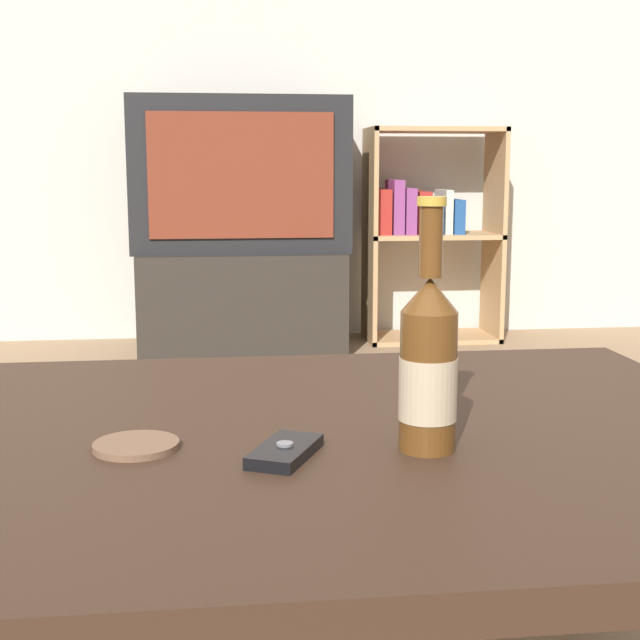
# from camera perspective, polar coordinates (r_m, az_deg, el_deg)

# --- Properties ---
(back_wall) EXTENTS (8.00, 0.05, 2.60)m
(back_wall) POSITION_cam_1_polar(r_m,az_deg,el_deg) (4.11, -5.61, 17.18)
(back_wall) COLOR beige
(back_wall) RESTS_ON ground_plane
(coffee_table) EXTENTS (1.16, 0.87, 0.45)m
(coffee_table) POSITION_cam_1_polar(r_m,az_deg,el_deg) (1.11, -0.66, -9.83)
(coffee_table) COLOR #332116
(coffee_table) RESTS_ON ground_plane
(tv_stand) EXTENTS (0.85, 0.49, 0.42)m
(tv_stand) POSITION_cam_1_polar(r_m,az_deg,el_deg) (3.79, -5.04, 1.28)
(tv_stand) COLOR #28231E
(tv_stand) RESTS_ON ground_plane
(television) EXTENTS (0.89, 0.41, 0.63)m
(television) POSITION_cam_1_polar(r_m,az_deg,el_deg) (3.75, -5.16, 9.22)
(television) COLOR black
(television) RESTS_ON tv_stand
(bookshelf) EXTENTS (0.58, 0.30, 0.94)m
(bookshelf) POSITION_cam_1_polar(r_m,az_deg,el_deg) (3.98, 6.77, 5.95)
(bookshelf) COLOR tan
(bookshelf) RESTS_ON ground_plane
(beer_bottle) EXTENTS (0.07, 0.07, 0.28)m
(beer_bottle) POSITION_cam_1_polar(r_m,az_deg,el_deg) (1.00, 6.95, -2.83)
(beer_bottle) COLOR #563314
(beer_bottle) RESTS_ON coffee_table
(cell_phone) EXTENTS (0.10, 0.12, 0.02)m
(cell_phone) POSITION_cam_1_polar(r_m,az_deg,el_deg) (0.99, -2.26, -8.40)
(cell_phone) COLOR black
(cell_phone) RESTS_ON coffee_table
(coaster) EXTENTS (0.10, 0.10, 0.01)m
(coaster) POSITION_cam_1_polar(r_m,az_deg,el_deg) (1.04, -11.69, -7.87)
(coaster) COLOR brown
(coaster) RESTS_ON coffee_table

